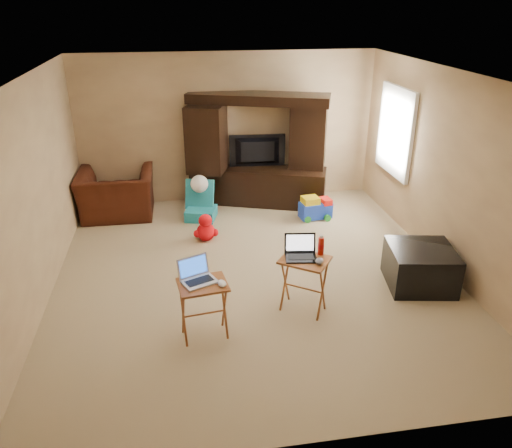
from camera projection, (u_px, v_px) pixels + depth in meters
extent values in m
plane|color=#C7B88A|center=(254.00, 274.00, 6.49)|extent=(5.50, 5.50, 0.00)
plane|color=silver|center=(253.00, 75.00, 5.45)|extent=(5.50, 5.50, 0.00)
plane|color=tan|center=(228.00, 128.00, 8.44)|extent=(5.00, 0.00, 5.00)
plane|color=tan|center=(315.00, 314.00, 3.50)|extent=(5.00, 0.00, 5.00)
plane|color=tan|center=(34.00, 195.00, 5.60)|extent=(0.00, 5.50, 5.50)
plane|color=tan|center=(447.00, 172.00, 6.34)|extent=(0.00, 5.50, 5.50)
plane|color=white|center=(397.00, 131.00, 7.66)|extent=(0.00, 1.20, 1.20)
cube|color=white|center=(395.00, 131.00, 7.66)|extent=(0.06, 1.14, 1.34)
cube|color=black|center=(258.00, 150.00, 8.35)|extent=(2.35, 1.31, 1.88)
imported|color=black|center=(258.00, 152.00, 8.41)|extent=(0.96, 0.18, 0.55)
imported|color=#411B0E|center=(117.00, 194.00, 8.04)|extent=(1.18, 1.04, 0.76)
cube|color=black|center=(420.00, 267.00, 6.15)|extent=(0.89, 0.89, 0.50)
cube|color=#995025|center=(204.00, 310.00, 5.17)|extent=(0.54, 0.46, 0.64)
cube|color=#AB5D29|center=(304.00, 285.00, 5.61)|extent=(0.65, 0.63, 0.66)
cube|color=silver|center=(199.00, 272.00, 5.01)|extent=(0.42, 0.39, 0.24)
cube|color=black|center=(301.00, 249.00, 5.43)|extent=(0.38, 0.33, 0.24)
ellipsoid|color=white|center=(222.00, 283.00, 4.99)|extent=(0.11, 0.14, 0.05)
ellipsoid|color=#46454B|center=(319.00, 261.00, 5.37)|extent=(0.13, 0.16, 0.05)
cylinder|color=red|center=(321.00, 246.00, 5.53)|extent=(0.07, 0.07, 0.20)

